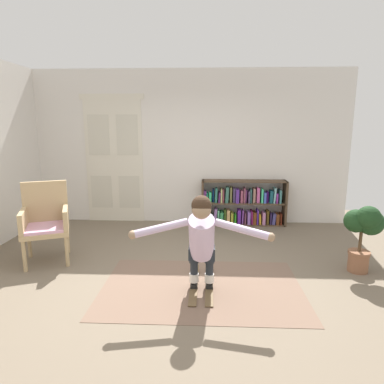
# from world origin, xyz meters

# --- Properties ---
(ground_plane) EXTENTS (7.20, 7.20, 0.00)m
(ground_plane) POSITION_xyz_m (0.00, 0.00, 0.00)
(ground_plane) COLOR #6F614F
(back_wall) EXTENTS (6.00, 0.10, 2.90)m
(back_wall) POSITION_xyz_m (0.00, 2.60, 1.45)
(back_wall) COLOR silver
(back_wall) RESTS_ON ground
(double_door) EXTENTS (1.22, 0.05, 2.45)m
(double_door) POSITION_xyz_m (-1.47, 2.54, 1.23)
(double_door) COLOR beige
(double_door) RESTS_ON ground
(rug) EXTENTS (2.35, 1.54, 0.01)m
(rug) POSITION_xyz_m (0.27, -0.20, 0.00)
(rug) COLOR brown
(rug) RESTS_ON ground
(bookshelf) EXTENTS (1.60, 0.30, 0.86)m
(bookshelf) POSITION_xyz_m (1.00, 2.39, 0.37)
(bookshelf) COLOR #4D3A2A
(bookshelf) RESTS_ON ground
(wicker_chair) EXTENTS (0.78, 0.78, 1.10)m
(wicker_chair) POSITION_xyz_m (-1.92, 0.54, 0.58)
(wicker_chair) COLOR tan
(wicker_chair) RESTS_ON ground
(potted_plant) EXTENTS (0.47, 0.40, 0.90)m
(potted_plant) POSITION_xyz_m (2.33, 0.32, 0.59)
(potted_plant) COLOR brown
(potted_plant) RESTS_ON ground
(skis_pair) EXTENTS (0.28, 0.92, 0.07)m
(skis_pair) POSITION_xyz_m (0.27, -0.17, 0.02)
(skis_pair) COLOR brown
(skis_pair) RESTS_ON rug
(person_skier) EXTENTS (1.48, 0.60, 1.11)m
(person_skier) POSITION_xyz_m (0.27, -0.37, 0.70)
(person_skier) COLOR white
(person_skier) RESTS_ON skis_pair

